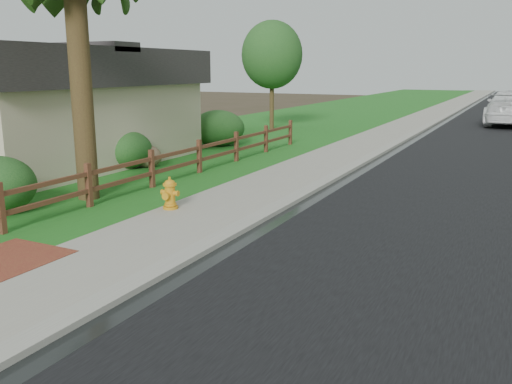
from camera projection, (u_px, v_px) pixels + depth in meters
The scene contains 14 objects.
ground at pixel (135, 273), 8.81m from camera, with size 120.00×120.00×0.00m, color #38311E.
curb at pixel (451, 113), 39.08m from camera, with size 0.40×90.00×0.12m, color gray.
wet_gutter at pixel (457, 114), 38.94m from camera, with size 0.50×90.00×0.00m, color black.
sidewalk at pixel (433, 113), 39.66m from camera, with size 2.20×90.00×0.10m, color gray.
grass_strip at pixel (407, 112), 40.49m from camera, with size 1.60×90.00×0.06m, color #1A5919.
lawn_near at pixel (340, 110), 42.78m from camera, with size 9.00×90.00×0.04m, color #1A5919.
ranch_fence at pixel (177, 161), 15.82m from camera, with size 0.12×16.92×1.10m.
house at pixel (13, 102), 19.26m from camera, with size 10.60×9.60×4.05m.
fire_hydrant at pixel (170, 194), 12.39m from camera, with size 0.49×0.39×0.75m.
white_suv at pixel (512, 108), 31.35m from camera, with size 2.77×6.81×1.98m, color white.
boulder at pixel (146, 156), 18.07m from camera, with size 1.17×0.87×0.78m, color brown.
shrub_b at pixel (124, 150), 17.82m from camera, with size 1.83×1.83×1.28m, color #17421A.
shrub_d at pixel (218, 128), 22.98m from camera, with size 2.25×2.25×1.54m, color #17421A.
tree_near_left at pixel (272, 55), 28.55m from camera, with size 3.23×3.23×5.72m.
Camera 1 is at (5.49, -6.51, 3.26)m, focal length 38.00 mm.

